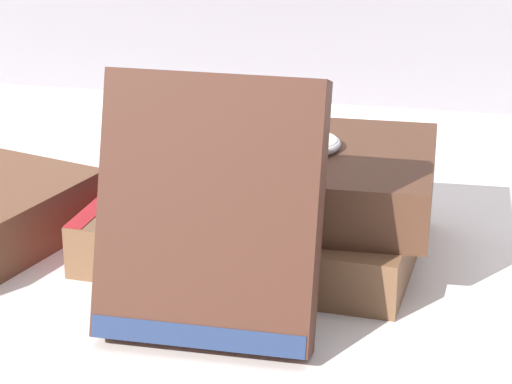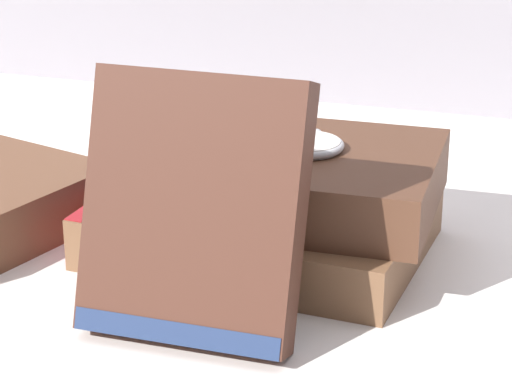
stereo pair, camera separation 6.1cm
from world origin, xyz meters
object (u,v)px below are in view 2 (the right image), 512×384
(book_flat_top, at_px, (275,175))
(book_flat_bottom, at_px, (254,224))
(book_leaning_front, at_px, (194,218))
(pocket_watch, at_px, (308,145))
(reading_glasses, at_px, (228,153))

(book_flat_top, bearing_deg, book_flat_bottom, -177.05)
(book_flat_top, distance_m, book_leaning_front, 0.12)
(book_flat_bottom, relative_size, pocket_watch, 4.34)
(book_flat_bottom, height_order, book_flat_top, book_flat_top)
(book_flat_top, xyz_separation_m, pocket_watch, (0.02, 0.00, 0.02))
(book_flat_bottom, relative_size, reading_glasses, 1.97)
(book_flat_bottom, distance_m, book_leaning_front, 0.12)
(reading_glasses, bearing_deg, book_flat_top, -47.54)
(pocket_watch, relative_size, reading_glasses, 0.45)
(book_flat_bottom, xyz_separation_m, pocket_watch, (0.03, 0.00, 0.06))
(book_flat_bottom, height_order, book_leaning_front, book_leaning_front)
(book_flat_top, height_order, pocket_watch, pocket_watch)
(book_flat_bottom, bearing_deg, pocket_watch, 8.78)
(pocket_watch, height_order, reading_glasses, pocket_watch)
(book_flat_top, height_order, book_leaning_front, book_leaning_front)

